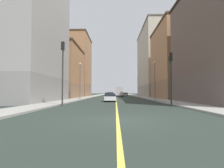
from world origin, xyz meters
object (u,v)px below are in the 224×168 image
Objects in this scene: building_right_distant at (75,66)px; traffic_light_left_near at (171,71)px; building_right_midblock at (60,72)px; car_white at (110,97)px; car_red at (110,95)px; street_lamp_left_far at (138,83)px; box_truck at (119,92)px; street_lamp_left_near at (155,76)px; street_lamp_right_near at (80,77)px; traffic_light_right_near at (63,65)px; car_teal at (107,94)px; building_left_mid at (178,62)px; building_left_far at (155,63)px; building_right_corner at (26,24)px; car_silver at (126,94)px.

traffic_light_left_near is at bearing -64.84° from building_right_distant.
building_right_midblock is 3.77× the size of car_white.
traffic_light_left_near is 1.26× the size of car_red.
street_lamp_left_far is 1.59× the size of car_white.
box_truck is (-5.71, 3.31, -2.43)m from street_lamp_left_far.
street_lamp_left_far is (0.00, 23.77, -0.14)m from street_lamp_left_near.
street_lamp_right_near is at bearing -56.46° from building_right_midblock.
street_lamp_right_near is at bearing 93.88° from traffic_light_right_near.
car_teal is 12.02m from box_truck.
traffic_light_right_near is at bearing -118.40° from car_white.
street_lamp_left_near is 39.71m from car_teal.
car_white is 30.71m from box_truck.
car_red is at bearing 91.39° from car_white.
building_left_mid is at bearing 38.68° from car_white.
building_left_far is 39.24m from car_white.
building_left_far is 27.42m from building_right_distant.
street_lamp_left_far is at bearing 88.39° from traffic_light_left_near.
building_left_mid is at bearing 49.54° from street_lamp_left_near.
traffic_light_left_near is 29.94m from car_red.
car_red is at bearing 81.57° from traffic_light_right_near.
street_lamp_right_near is 15.75m from car_red.
car_teal reaches higher than car_white.
building_left_far is 45.11m from building_right_corner.
building_left_mid is 20.08m from car_white.
street_lamp_left_far is 15.01m from car_silver.
car_red is (12.20, -12.21, -9.44)m from building_right_distant.
traffic_light_right_near is 51.48m from car_silver.
building_right_midblock is 12.71m from street_lamp_right_near.
building_right_distant reaches higher than street_lamp_left_far.
car_red is (-8.14, -7.22, -3.36)m from street_lamp_left_far.
traffic_light_left_near is 39.80m from box_truck.
street_lamp_left_far is 1.43× the size of car_red.
building_left_mid is at bearing -71.72° from car_silver.
traffic_light_right_near is at bearing -79.11° from building_right_distant.
street_lamp_left_near is at bearing -54.72° from building_right_distant.
traffic_light_right_near is 14.57m from street_lamp_right_near.
traffic_light_right_near is 1.00× the size of street_lamp_right_near.
building_left_far is at bearing 90.00° from building_left_mid.
street_lamp_right_near is (-13.41, 2.15, 0.10)m from street_lamp_left_near.
traffic_light_left_near is at bearing -49.54° from street_lamp_right_near.
building_left_far is 1.26× the size of building_right_distant.
building_right_midblock reaches higher than car_teal.
traffic_light_left_near is (-7.95, -20.51, -4.32)m from building_left_mid.
car_silver is at bearing 145.10° from building_left_far.
building_left_far is at bearing 5.06° from building_right_distant.
car_teal is at bearing 110.91° from box_truck.
building_left_far is 6.41× the size of car_teal.
traffic_light_right_near is 1.47× the size of car_silver.
building_right_corner is 4.20× the size of traffic_light_left_near.
building_right_distant is at bearing -151.80° from car_silver.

